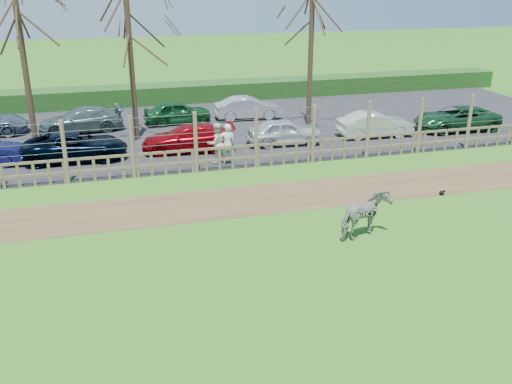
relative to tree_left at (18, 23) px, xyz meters
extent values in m
plane|color=#51982F|center=(6.50, -12.50, -5.62)|extent=(120.00, 120.00, 0.00)
cube|color=brown|center=(6.50, -8.00, -5.61)|extent=(34.00, 2.80, 0.01)
cube|color=#232326|center=(6.50, 2.00, -5.60)|extent=(44.00, 13.00, 0.04)
cube|color=#1E4716|center=(6.50, 9.00, -5.07)|extent=(46.00, 2.00, 1.10)
cube|color=brown|center=(6.50, -4.50, -5.17)|extent=(30.00, 0.06, 0.10)
cube|color=brown|center=(6.50, -4.50, -4.67)|extent=(30.00, 0.06, 0.10)
cylinder|color=brown|center=(1.50, -4.50, -4.37)|extent=(0.16, 0.16, 2.50)
cylinder|color=brown|center=(4.00, -4.50, -4.37)|extent=(0.16, 0.16, 2.50)
cylinder|color=brown|center=(6.50, -4.50, -4.37)|extent=(0.16, 0.16, 2.50)
cylinder|color=brown|center=(9.00, -4.50, -4.37)|extent=(0.16, 0.16, 2.50)
cylinder|color=brown|center=(11.50, -4.50, -4.37)|extent=(0.16, 0.16, 2.50)
cylinder|color=brown|center=(14.00, -4.50, -4.37)|extent=(0.16, 0.16, 2.50)
cylinder|color=brown|center=(16.50, -4.50, -4.37)|extent=(0.16, 0.16, 2.50)
cylinder|color=brown|center=(19.00, -4.50, -4.37)|extent=(0.16, 0.16, 2.50)
cylinder|color=gray|center=(6.50, -4.50, -4.37)|extent=(30.00, 0.02, 0.02)
cylinder|color=gray|center=(6.50, -4.50, -3.97)|extent=(30.00, 0.02, 0.02)
cylinder|color=gray|center=(6.50, -4.50, -3.57)|extent=(30.00, 0.02, 0.02)
cylinder|color=gray|center=(6.50, -4.50, -3.22)|extent=(30.00, 0.02, 0.02)
cylinder|color=#3D2B1E|center=(0.00, 0.00, -1.87)|extent=(0.26, 0.26, 7.50)
cylinder|color=#3D2B1E|center=(4.50, 1.00, -2.37)|extent=(0.26, 0.26, 6.50)
cylinder|color=#3D2B1E|center=(13.50, 1.50, -2.12)|extent=(0.26, 0.26, 7.00)
imported|color=gray|center=(10.45, -11.82, -4.90)|extent=(1.86, 1.41, 1.43)
imported|color=silver|center=(7.94, -3.85, -4.71)|extent=(0.68, 0.49, 1.72)
imported|color=beige|center=(7.51, -3.62, -4.71)|extent=(1.00, 0.88, 1.72)
sphere|color=black|center=(14.70, -9.35, -5.53)|extent=(0.17, 0.17, 0.17)
sphere|color=black|center=(14.81, -9.35, -5.47)|extent=(0.09, 0.09, 0.09)
imported|color=black|center=(1.77, -1.63, -4.98)|extent=(4.38, 2.12, 1.20)
imported|color=#96050C|center=(6.61, -1.59, -4.98)|extent=(4.27, 2.04, 1.20)
imported|color=silver|center=(11.14, -1.72, -4.98)|extent=(3.60, 1.62, 1.20)
imported|color=silver|center=(15.81, -1.59, -4.98)|extent=(3.69, 1.42, 1.20)
imported|color=#1B4D27|center=(20.37, -1.56, -4.98)|extent=(4.37, 2.12, 1.20)
imported|color=#526966|center=(1.90, 3.12, -4.98)|extent=(4.29, 2.12, 1.20)
imported|color=#155224|center=(6.84, 3.57, -4.98)|extent=(3.63, 1.71, 1.20)
imported|color=#B4B4BB|center=(10.72, 3.51, -4.98)|extent=(3.70, 1.45, 1.20)
camera|label=1|loc=(3.09, -26.26, 2.05)|focal=40.00mm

